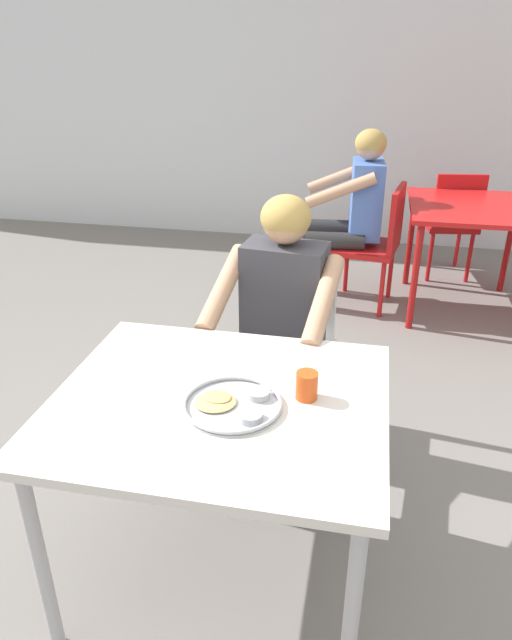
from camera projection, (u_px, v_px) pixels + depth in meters
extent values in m
cube|color=slate|center=(223.00, 569.00, 2.11)|extent=(12.00, 12.00, 0.05)
cube|color=silver|center=(335.00, 42.00, 4.84)|extent=(12.00, 0.12, 3.40)
cube|color=silver|center=(219.00, 402.00, 1.76)|extent=(1.01, 0.87, 0.03)
cylinder|color=#B2B2B7|center=(41.00, 563.00, 1.67)|extent=(0.04, 0.04, 0.71)
cylinder|color=#B2B2B7|center=(351.00, 619.00, 1.51)|extent=(0.04, 0.04, 0.71)
cylinder|color=#B2B2B7|center=(138.00, 415.00, 2.33)|extent=(0.04, 0.04, 0.71)
cylinder|color=#B2B2B7|center=(362.00, 443.00, 2.17)|extent=(0.04, 0.04, 0.71)
cylinder|color=#B7BABF|center=(233.00, 406.00, 1.71)|extent=(0.30, 0.30, 0.01)
torus|color=#B7BABF|center=(232.00, 403.00, 1.70)|extent=(0.30, 0.30, 0.01)
cylinder|color=#B2B5BA|center=(250.00, 417.00, 1.64)|extent=(0.07, 0.07, 0.02)
cylinder|color=#9E4714|center=(250.00, 415.00, 1.63)|extent=(0.06, 0.06, 0.01)
cylinder|color=#B2B5BA|center=(259.00, 394.00, 1.74)|extent=(0.07, 0.07, 0.02)
cylinder|color=#B77F23|center=(259.00, 393.00, 1.74)|extent=(0.06, 0.06, 0.01)
ellipsoid|color=tan|center=(215.00, 402.00, 1.71)|extent=(0.15, 0.15, 0.01)
ellipsoid|color=tan|center=(217.00, 397.00, 1.72)|extent=(0.10, 0.09, 0.01)
cylinder|color=#D84C19|center=(307.00, 386.00, 1.73)|extent=(0.07, 0.07, 0.09)
cylinder|color=#593319|center=(307.00, 378.00, 1.72)|extent=(0.06, 0.06, 0.02)
cube|color=silver|center=(284.00, 356.00, 2.64)|extent=(0.44, 0.48, 0.04)
cube|color=silver|center=(297.00, 299.00, 2.72)|extent=(0.37, 0.08, 0.37)
cylinder|color=silver|center=(306.00, 424.00, 2.54)|extent=(0.03, 0.03, 0.40)
cylinder|color=silver|center=(240.00, 411.00, 2.62)|extent=(0.03, 0.03, 0.40)
cylinder|color=silver|center=(324.00, 382.00, 2.84)|extent=(0.03, 0.03, 0.40)
cylinder|color=silver|center=(263.00, 372.00, 2.93)|extent=(0.03, 0.03, 0.40)
cylinder|color=#282828|center=(290.00, 459.00, 2.30)|extent=(0.10, 0.10, 0.43)
cylinder|color=#282828|center=(305.00, 378.00, 2.36)|extent=(0.17, 0.41, 0.12)
cylinder|color=#282828|center=(220.00, 444.00, 2.38)|extent=(0.10, 0.10, 0.43)
cylinder|color=#282828|center=(236.00, 366.00, 2.44)|extent=(0.17, 0.41, 0.12)
cube|color=#3F3F47|center=(284.00, 300.00, 2.46)|extent=(0.36, 0.24, 0.49)
cylinder|color=tan|center=(323.00, 301.00, 2.21)|extent=(0.13, 0.46, 0.25)
cylinder|color=tan|center=(223.00, 288.00, 2.32)|extent=(0.13, 0.46, 0.25)
sphere|color=tan|center=(286.00, 221.00, 2.31)|extent=(0.19, 0.19, 0.19)
ellipsoid|color=tan|center=(286.00, 217.00, 2.30)|extent=(0.21, 0.20, 0.18)
cube|color=red|center=(474.00, 207.00, 3.79)|extent=(0.82, 0.91, 0.03)
cylinder|color=#A31414|center=(415.00, 278.00, 3.67)|extent=(0.04, 0.04, 0.71)
cylinder|color=#A31414|center=(410.00, 240.00, 4.36)|extent=(0.04, 0.04, 0.71)
cylinder|color=#A31414|center=(508.00, 246.00, 4.24)|extent=(0.04, 0.04, 0.71)
cube|color=red|center=(366.00, 247.00, 3.99)|extent=(0.47, 0.50, 0.04)
cube|color=red|center=(397.00, 219.00, 3.84)|extent=(0.11, 0.42, 0.41)
cylinder|color=red|center=(335.00, 283.00, 3.99)|extent=(0.03, 0.03, 0.40)
cylinder|color=red|center=(346.00, 266.00, 4.29)|extent=(0.03, 0.03, 0.40)
cylinder|color=red|center=(382.00, 289.00, 3.89)|extent=(0.03, 0.03, 0.40)
cylinder|color=red|center=(390.00, 272.00, 4.19)|extent=(0.03, 0.03, 0.40)
cube|color=red|center=(448.00, 224.00, 4.53)|extent=(0.44, 0.48, 0.04)
cube|color=red|center=(459.00, 202.00, 4.26)|extent=(0.36, 0.09, 0.41)
cylinder|color=red|center=(421.00, 243.00, 4.79)|extent=(0.03, 0.03, 0.40)
cylinder|color=red|center=(458.00, 243.00, 4.78)|extent=(0.03, 0.03, 0.40)
cylinder|color=red|center=(430.00, 257.00, 4.48)|extent=(0.03, 0.03, 0.40)
cylinder|color=red|center=(469.00, 258.00, 4.46)|extent=(0.03, 0.03, 0.40)
cylinder|color=#292929|center=(303.00, 276.00, 4.05)|extent=(0.10, 0.10, 0.45)
cylinder|color=#292929|center=(334.00, 241.00, 3.91)|extent=(0.41, 0.15, 0.12)
cylinder|color=#292929|center=(305.00, 261.00, 4.31)|extent=(0.10, 0.10, 0.45)
cylinder|color=#292929|center=(334.00, 228.00, 4.18)|extent=(0.41, 0.15, 0.12)
cube|color=#4C72C6|center=(366.00, 199.00, 3.91)|extent=(0.23, 0.36, 0.51)
cylinder|color=tan|center=(341.00, 191.00, 3.70)|extent=(0.46, 0.11, 0.25)
cylinder|color=tan|center=(340.00, 177.00, 4.07)|extent=(0.46, 0.11, 0.25)
sphere|color=tan|center=(371.00, 145.00, 3.75)|extent=(0.19, 0.19, 0.19)
ellipsoid|color=tan|center=(371.00, 143.00, 3.75)|extent=(0.21, 0.20, 0.18)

